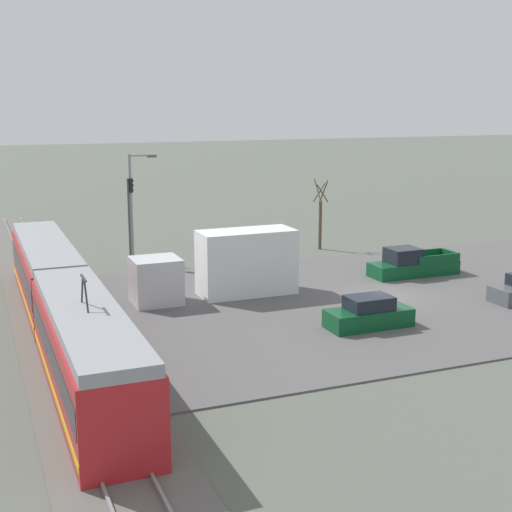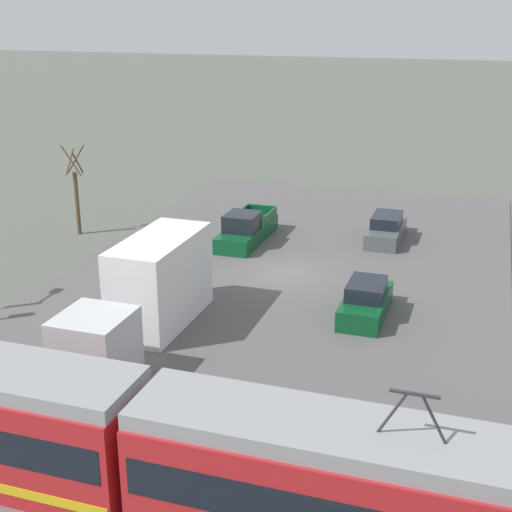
% 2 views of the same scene
% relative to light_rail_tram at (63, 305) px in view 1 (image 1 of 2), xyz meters
% --- Properties ---
extents(ground_plane, '(320.00, 320.00, 0.00)m').
position_rel_light_rail_tram_xyz_m(ground_plane, '(1.14, -17.93, -1.75)').
color(ground_plane, '#565B51').
extents(road_surface, '(21.27, 36.48, 0.08)m').
position_rel_light_rail_tram_xyz_m(road_surface, '(1.14, -17.93, -1.71)').
color(road_surface, '#565454').
rests_on(road_surface, ground).
extents(rail_bed, '(74.16, 4.40, 0.22)m').
position_rel_light_rail_tram_xyz_m(rail_bed, '(1.14, -0.00, -1.70)').
color(rail_bed, '#5B5954').
rests_on(rail_bed, ground).
extents(light_rail_tram, '(27.05, 2.69, 4.57)m').
position_rel_light_rail_tram_xyz_m(light_rail_tram, '(0.00, 0.00, 0.00)').
color(light_rail_tram, '#B21E23').
rests_on(light_rail_tram, ground).
extents(box_truck, '(2.42, 9.30, 3.68)m').
position_rel_light_rail_tram_xyz_m(box_truck, '(4.52, -9.47, 0.03)').
color(box_truck, silver).
rests_on(box_truck, ground).
extents(pickup_truck, '(1.90, 5.78, 1.81)m').
position_rel_light_rail_tram_xyz_m(pickup_truck, '(4.68, -22.05, -0.99)').
color(pickup_truck, '#0C4723').
rests_on(pickup_truck, ground).
extents(sedan_car_1, '(1.74, 4.23, 1.54)m').
position_rel_light_rail_tram_xyz_m(sedan_car_1, '(-3.48, -14.02, -1.03)').
color(sedan_car_1, '#0C4723').
rests_on(sedan_car_1, ground).
extents(traffic_light_pole, '(0.28, 0.47, 5.90)m').
position_rel_light_rail_tram_xyz_m(traffic_light_pole, '(14.41, -6.27, 2.03)').
color(traffic_light_pole, '#47474C').
rests_on(traffic_light_pole, ground).
extents(street_tree, '(1.23, 1.02, 5.24)m').
position_rel_light_rail_tram_xyz_m(street_tree, '(14.54, -20.57, 0.64)').
color(street_tree, brown).
rests_on(street_tree, ground).
extents(street_lamp_near_crossing, '(0.36, 1.95, 7.39)m').
position_rel_light_rail_tram_xyz_m(street_lamp_near_crossing, '(15.87, -6.89, 2.56)').
color(street_lamp_near_crossing, gray).
rests_on(street_lamp_near_crossing, ground).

